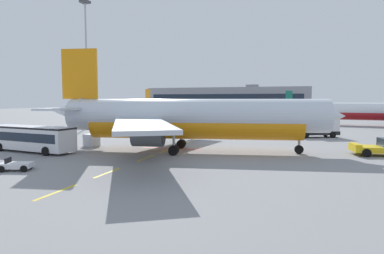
% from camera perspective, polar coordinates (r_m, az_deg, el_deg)
% --- Properties ---
extents(ground, '(400.00, 400.00, 0.00)m').
position_cam_1_polar(ground, '(56.73, 24.91, -1.87)').
color(ground, gray).
extents(apron_paint_markings, '(8.00, 94.95, 0.01)m').
position_cam_1_polar(apron_paint_markings, '(55.50, 2.12, -1.56)').
color(apron_paint_markings, yellow).
rests_on(apron_paint_markings, ground).
extents(airliner_foreground, '(34.69, 34.03, 12.20)m').
position_cam_1_polar(airliner_foreground, '(38.41, -0.42, 1.55)').
color(airliner_foreground, silver).
rests_on(airliner_foreground, ground).
extents(pushback_tug, '(6.34, 3.85, 2.08)m').
position_cam_1_polar(pushback_tug, '(41.65, 30.26, -3.07)').
color(pushback_tug, yellow).
rests_on(pushback_tug, ground).
extents(airliner_mid_left, '(21.98, 23.69, 9.17)m').
position_cam_1_polar(airliner_mid_left, '(109.24, 13.16, 2.97)').
color(airliner_mid_left, white).
rests_on(airliner_mid_left, ground).
extents(airliner_far_center, '(25.87, 23.89, 10.17)m').
position_cam_1_polar(airliner_far_center, '(116.18, -5.25, 3.33)').
color(airliner_far_center, white).
rests_on(airliner_far_center, ground).
extents(apron_shuttle_bus, '(12.27, 4.20, 3.00)m').
position_cam_1_polar(apron_shuttle_bus, '(43.05, -26.29, -1.54)').
color(apron_shuttle_bus, silver).
rests_on(apron_shuttle_bus, ground).
extents(fuel_service_truck, '(7.37, 5.01, 3.14)m').
position_cam_1_polar(fuel_service_truck, '(57.23, 20.94, -0.03)').
color(fuel_service_truck, black).
rests_on(fuel_service_truck, ground).
extents(uld_cargo_container, '(1.81, 1.78, 1.60)m').
position_cam_1_polar(uld_cargo_container, '(45.23, -17.02, -2.19)').
color(uld_cargo_container, '#B7BCC6').
rests_on(uld_cargo_container, ground).
extents(apron_light_mast_near, '(1.80, 1.80, 27.29)m').
position_cam_1_polar(apron_light_mast_near, '(76.62, -17.88, 12.53)').
color(apron_light_mast_near, slate).
rests_on(apron_light_mast_near, ground).
extents(terminal_satellite, '(80.85, 26.53, 13.85)m').
position_cam_1_polar(terminal_satellite, '(174.00, 6.42, 4.72)').
color(terminal_satellite, gray).
rests_on(terminal_satellite, ground).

